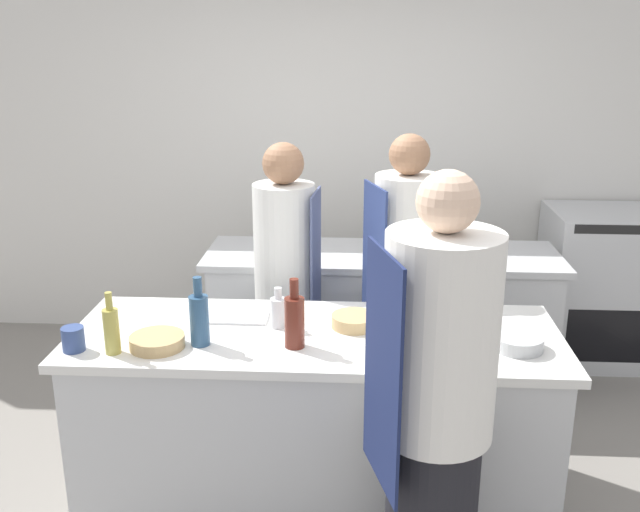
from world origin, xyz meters
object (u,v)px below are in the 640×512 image
at_px(chef_at_pass_far, 404,291).
at_px(bowl_prep_small, 157,341).
at_px(chef_at_stove, 286,290).
at_px(bottle_wine, 278,311).
at_px(oven_range, 604,286).
at_px(bowl_mixing_large, 518,342).
at_px(bottle_cooking_oil, 111,329).
at_px(cup, 73,339).
at_px(bottle_olive_oil, 419,300).
at_px(bottle_sauce, 199,318).
at_px(chef_at_prep_near, 435,416).
at_px(bottle_vinegar, 294,320).
at_px(bowl_ceramic_blue, 354,321).

height_order(chef_at_pass_far, bowl_prep_small, chef_at_pass_far).
xyz_separation_m(chef_at_stove, bottle_wine, (0.04, -0.67, 0.14)).
bearing_deg(bottle_wine, oven_range, 39.90).
xyz_separation_m(chef_at_stove, bowl_prep_small, (-0.45, -0.92, 0.10)).
bearing_deg(chef_at_stove, bowl_mixing_large, 56.89).
xyz_separation_m(chef_at_pass_far, bottle_cooking_oil, (-1.26, -0.95, 0.15)).
relative_size(bottle_cooking_oil, bowl_mixing_large, 1.26).
bearing_deg(cup, bottle_olive_oil, 14.28).
bearing_deg(oven_range, bowl_prep_small, -142.29).
relative_size(bottle_olive_oil, bottle_sauce, 0.95).
relative_size(bottle_wine, bowl_prep_small, 0.81).
height_order(chef_at_pass_far, bottle_cooking_oil, chef_at_pass_far).
bearing_deg(bowl_mixing_large, cup, -176.09).
distance_m(chef_at_prep_near, chef_at_pass_far, 1.35).
bearing_deg(cup, bottle_vinegar, 5.79).
bearing_deg(bowl_mixing_large, bottle_vinegar, -177.93).
height_order(bottle_sauce, bowl_prep_small, bottle_sauce).
xyz_separation_m(bottle_cooking_oil, cup, (-0.17, 0.01, -0.05)).
height_order(chef_at_stove, bottle_wine, chef_at_stove).
relative_size(chef_at_stove, bottle_sauce, 5.36).
xyz_separation_m(bowl_mixing_large, cup, (-1.87, -0.13, 0.02)).
bearing_deg(cup, oven_range, 34.95).
xyz_separation_m(bottle_wine, bowl_ceramic_blue, (0.34, 0.02, -0.05)).
bearing_deg(oven_range, bottle_vinegar, -135.46).
bearing_deg(bowl_mixing_large, bowl_ceramic_blue, 164.45).
bearing_deg(cup, bottle_cooking_oil, -4.48).
bearing_deg(bottle_olive_oil, cup, -165.72).
xyz_separation_m(oven_range, bottle_sauce, (-2.35, -1.91, 0.49)).
bearing_deg(bowl_prep_small, bottle_olive_oil, 15.95).
height_order(chef_at_stove, bowl_mixing_large, chef_at_stove).
relative_size(chef_at_stove, bowl_mixing_large, 7.64).
bearing_deg(bowl_ceramic_blue, chef_at_stove, 120.48).
xyz_separation_m(bottle_olive_oil, bottle_sauce, (-0.95, -0.28, 0.01)).
bearing_deg(chef_at_stove, bottle_cooking_oil, -27.28).
xyz_separation_m(chef_at_stove, bowl_ceramic_blue, (0.38, -0.65, 0.10)).
height_order(chef_at_prep_near, chef_at_pass_far, chef_at_prep_near).
relative_size(oven_range, chef_at_stove, 0.64).
bearing_deg(bottle_sauce, bowl_ceramic_blue, 19.29).
height_order(chef_at_prep_near, bottle_cooking_oil, chef_at_prep_near).
distance_m(chef_at_pass_far, bottle_olive_oil, 0.58).
distance_m(chef_at_stove, bottle_olive_oil, 0.92).
xyz_separation_m(bottle_vinegar, cup, (-0.93, -0.09, -0.07)).
relative_size(oven_range, bottle_olive_oil, 3.61).
height_order(chef_at_prep_near, chef_at_stove, chef_at_prep_near).
xyz_separation_m(bottle_olive_oil, bowl_ceramic_blue, (-0.29, -0.05, -0.09)).
relative_size(chef_at_prep_near, bottle_cooking_oil, 6.54).
bearing_deg(bottle_vinegar, bowl_prep_small, -175.87).
height_order(bowl_mixing_large, bowl_ceramic_blue, bowl_mixing_large).
height_order(bottle_olive_oil, bottle_vinegar, bottle_vinegar).
xyz_separation_m(bowl_mixing_large, bowl_ceramic_blue, (-0.70, 0.19, -0.00)).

